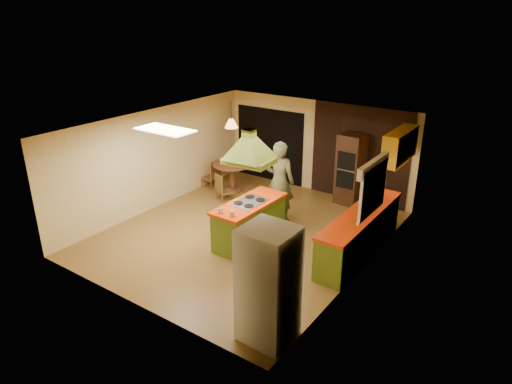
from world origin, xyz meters
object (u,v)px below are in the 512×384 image
Objects in this scene: canister_large at (374,195)px; wall_oven at (350,169)px; refrigerator at (268,285)px; dining_table at (232,171)px; man at (280,182)px; kitchen_island at (250,222)px.

wall_oven is at bearing 127.88° from canister_large.
refrigerator reaches higher than dining_table.
man is 2.18m from canister_large.
refrigerator reaches higher than canister_large.
kitchen_island is at bearing 131.42° from refrigerator.
kitchen_island reaches higher than dining_table.
wall_oven is 3.21m from dining_table.
man reaches higher than refrigerator.
refrigerator is 6.18m from dining_table.
man is 2.32m from dining_table.
kitchen_island is 0.95× the size of man.
dining_table is 4.31m from canister_large.
refrigerator is 1.79× the size of dining_table.
dining_table is at bearing -156.98° from wall_oven.
kitchen_island is 1.02× the size of wall_oven.
canister_large is at bearing 178.08° from man.
man is 1.88× the size of dining_table.
wall_oven is at bearing 19.19° from dining_table.
dining_table is at bearing 133.28° from refrigerator.
wall_oven is (-1.18, 5.58, -0.02)m from refrigerator.
man is at bearing 120.50° from refrigerator.
man is 1.05× the size of refrigerator.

